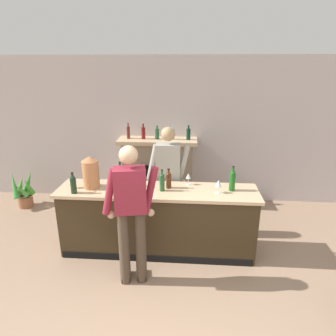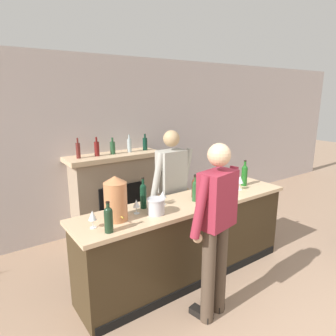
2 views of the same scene
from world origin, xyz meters
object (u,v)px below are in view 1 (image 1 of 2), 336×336
at_px(copper_dispenser, 91,172).
at_px(ice_bucket_steel, 118,185).
at_px(fireplace_stone, 158,171).
at_px(wine_glass_front_left, 218,184).
at_px(wine_bottle_burgundy_dark, 162,181).
at_px(wine_glass_back_row, 109,180).
at_px(wine_glass_front_right, 136,179).
at_px(wine_glass_near_bucket, 72,180).
at_px(potted_plant_corner, 24,191).
at_px(person_bartender, 168,177).
at_px(person_customer, 131,211).
at_px(wine_bottle_merlot_tall, 120,175).
at_px(wine_bottle_port_short, 73,184).
at_px(wine_bottle_chardonnay_pale, 169,179).
at_px(wine_bottle_rose_blush, 232,180).
at_px(wine_glass_by_dispenser, 188,176).

distance_m(copper_dispenser, ice_bucket_steel, 0.44).
height_order(fireplace_stone, wine_glass_front_left, fireplace_stone).
bearing_deg(ice_bucket_steel, wine_bottle_burgundy_dark, 5.94).
bearing_deg(wine_glass_back_row, wine_glass_front_right, 7.65).
bearing_deg(wine_glass_near_bucket, potted_plant_corner, 139.94).
xyz_separation_m(person_bartender, wine_glass_near_bucket, (-1.28, -0.52, 0.12)).
relative_size(copper_dispenser, wine_glass_front_right, 2.80).
bearing_deg(person_customer, wine_bottle_merlot_tall, 110.43).
bearing_deg(wine_bottle_burgundy_dark, wine_bottle_port_short, -171.84).
relative_size(potted_plant_corner, wine_bottle_chardonnay_pale, 2.49).
xyz_separation_m(wine_glass_back_row, wine_glass_front_right, (0.37, 0.05, 0.01)).
relative_size(person_customer, wine_bottle_rose_blush, 5.05).
xyz_separation_m(fireplace_stone, wine_bottle_merlot_tall, (-0.36, -1.50, 0.46)).
bearing_deg(wine_glass_front_left, wine_bottle_rose_blush, 26.27).
distance_m(wine_bottle_merlot_tall, wine_glass_front_left, 1.36).
distance_m(person_bartender, wine_glass_near_bucket, 1.39).
distance_m(ice_bucket_steel, wine_glass_near_bucket, 0.66).
height_order(wine_bottle_rose_blush, wine_bottle_burgundy_dark, wine_bottle_rose_blush).
xyz_separation_m(wine_glass_near_bucket, wine_glass_back_row, (0.50, 0.06, -0.01)).
distance_m(wine_bottle_rose_blush, wine_bottle_chardonnay_pale, 0.86).
bearing_deg(copper_dispenser, wine_bottle_port_short, -130.02).
relative_size(wine_bottle_chardonnay_pale, wine_glass_by_dispenser, 1.66).
xyz_separation_m(potted_plant_corner, wine_bottle_rose_blush, (3.70, -1.20, 0.81)).
relative_size(fireplace_stone, wine_glass_near_bucket, 9.13).
relative_size(potted_plant_corner, wine_glass_by_dispenser, 4.13).
distance_m(wine_glass_back_row, wine_glass_front_right, 0.37).
height_order(wine_bottle_chardonnay_pale, wine_glass_back_row, wine_bottle_chardonnay_pale).
distance_m(wine_bottle_port_short, wine_glass_near_bucket, 0.19).
xyz_separation_m(ice_bucket_steel, wine_glass_front_right, (0.21, 0.17, 0.03)).
relative_size(wine_bottle_rose_blush, wine_glass_front_left, 1.90).
height_order(ice_bucket_steel, wine_bottle_port_short, wine_bottle_port_short).
height_order(wine_bottle_rose_blush, wine_glass_near_bucket, wine_bottle_rose_blush).
distance_m(person_bartender, wine_bottle_port_short, 1.39).
xyz_separation_m(person_bartender, wine_bottle_rose_blush, (0.90, -0.44, 0.16)).
height_order(copper_dispenser, wine_glass_by_dispenser, copper_dispenser).
bearing_deg(person_bartender, fireplace_stone, 103.85).
relative_size(wine_bottle_burgundy_dark, wine_glass_front_left, 1.65).
relative_size(wine_bottle_rose_blush, wine_bottle_chardonnay_pale, 1.24).
height_order(wine_bottle_burgundy_dark, wine_bottle_port_short, wine_bottle_burgundy_dark).
relative_size(copper_dispenser, wine_glass_front_left, 2.45).
relative_size(ice_bucket_steel, wine_glass_front_left, 1.04).
xyz_separation_m(potted_plant_corner, person_customer, (2.46, -1.93, 0.67)).
bearing_deg(wine_glass_near_bucket, ice_bucket_steel, -5.32).
xyz_separation_m(potted_plant_corner, ice_bucket_steel, (2.18, -1.34, 0.74)).
height_order(ice_bucket_steel, wine_bottle_rose_blush, wine_bottle_rose_blush).
distance_m(potted_plant_corner, wine_glass_back_row, 2.47).
distance_m(fireplace_stone, wine_bottle_chardonnay_pale, 1.65).
xyz_separation_m(person_bartender, wine_glass_front_left, (0.71, -0.54, 0.13)).
bearing_deg(person_bartender, wine_bottle_port_short, -150.20).
height_order(wine_bottle_port_short, wine_glass_front_right, wine_bottle_port_short).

